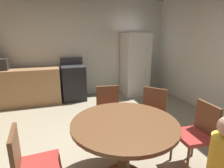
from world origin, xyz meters
TOP-DOWN VIEW (x-y plane):
  - ground_plane at (0.00, 0.00)m, footprint 14.00×14.00m
  - wall_back at (0.00, 3.04)m, footprint 5.41×0.12m
  - kitchen_counter at (-1.49, 2.64)m, footprint 1.82×0.60m
  - oven_range at (-0.23, 2.64)m, footprint 0.60×0.60m
  - refrigerator at (1.52, 2.59)m, footprint 0.68×0.68m
  - dining_table at (0.00, -0.44)m, footprint 1.18×1.18m
  - chair_east at (0.97, -0.50)m, footprint 0.43×0.43m
  - chair_north at (0.11, 0.53)m, footprint 0.44×0.44m
  - chair_west at (-0.97, -0.51)m, footprint 0.43×0.43m
  - chair_northeast at (0.73, 0.21)m, footprint 0.56×0.56m

SIDE VIEW (x-z plane):
  - ground_plane at x=0.00m, z-range 0.00..0.00m
  - kitchen_counter at x=-1.49m, z-range 0.00..0.90m
  - oven_range at x=-0.23m, z-range -0.08..1.02m
  - chair_east at x=0.97m, z-range 0.07..0.94m
  - chair_north at x=0.11m, z-range 0.07..0.94m
  - chair_west at x=-0.97m, z-range 0.07..0.94m
  - chair_northeast at x=0.73m, z-range 0.07..0.94m
  - dining_table at x=0.00m, z-range 0.22..0.98m
  - refrigerator at x=1.52m, z-range 0.00..1.76m
  - wall_back at x=0.00m, z-range 0.00..2.70m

